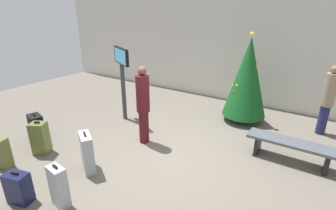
{
  "coord_description": "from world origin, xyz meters",
  "views": [
    {
      "loc": [
        2.76,
        -3.93,
        3.03
      ],
      "look_at": [
        -0.31,
        0.71,
        0.9
      ],
      "focal_mm": 26.63,
      "sensor_mm": 36.0,
      "label": 1
    }
  ],
  "objects": [
    {
      "name": "ground_plane",
      "position": [
        0.0,
        0.0,
        0.0
      ],
      "size": [
        16.0,
        16.0,
        0.0
      ],
      "primitive_type": "plane",
      "color": "#665E54"
    },
    {
      "name": "back_wall",
      "position": [
        0.0,
        4.4,
        1.74
      ],
      "size": [
        16.0,
        0.2,
        3.49
      ],
      "primitive_type": "cube",
      "color": "beige",
      "rests_on": "ground_plane"
    },
    {
      "name": "holiday_tree",
      "position": [
        0.91,
        2.82,
        1.29
      ],
      "size": [
        1.2,
        1.2,
        2.5
      ],
      "color": "#4C3319",
      "rests_on": "ground_plane"
    },
    {
      "name": "flight_info_kiosk",
      "position": [
        -2.05,
        1.03,
        1.46
      ],
      "size": [
        0.9,
        0.53,
        2.08
      ],
      "color": "#333338",
      "rests_on": "ground_plane"
    },
    {
      "name": "waiting_bench",
      "position": [
        2.41,
        1.28,
        0.37
      ],
      "size": [
        1.78,
        0.44,
        0.48
      ],
      "color": "#4C5159",
      "rests_on": "ground_plane"
    },
    {
      "name": "traveller_0",
      "position": [
        -0.7,
        0.25,
        1.0
      ],
      "size": [
        0.35,
        0.35,
        1.87
      ],
      "color": "#4C1419",
      "rests_on": "ground_plane"
    },
    {
      "name": "traveller_1",
      "position": [
        2.86,
        3.14,
        0.96
      ],
      "size": [
        0.41,
        0.41,
        1.79
      ],
      "color": "#1E234C",
      "rests_on": "ground_plane"
    },
    {
      "name": "suitcase_0",
      "position": [
        -0.91,
        -1.27,
        0.4
      ],
      "size": [
        0.53,
        0.42,
        0.83
      ],
      "color": "#9EA0A5",
      "rests_on": "ground_plane"
    },
    {
      "name": "suitcase_2",
      "position": [
        -0.52,
        -2.17,
        0.36
      ],
      "size": [
        0.36,
        0.22,
        0.76
      ],
      "color": "#9EA0A5",
      "rests_on": "ground_plane"
    },
    {
      "name": "suitcase_3",
      "position": [
        -1.16,
        -2.5,
        0.27
      ],
      "size": [
        0.44,
        0.33,
        0.59
      ],
      "color": "#141938",
      "rests_on": "ground_plane"
    },
    {
      "name": "suitcase_4",
      "position": [
        -2.3,
        -1.42,
        0.37
      ],
      "size": [
        0.42,
        0.4,
        0.78
      ],
      "color": "#59602D",
      "rests_on": "ground_plane"
    },
    {
      "name": "suitcase_5",
      "position": [
        -2.9,
        -1.16,
        0.34
      ],
      "size": [
        0.47,
        0.36,
        0.72
      ],
      "color": "black",
      "rests_on": "ground_plane"
    }
  ]
}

